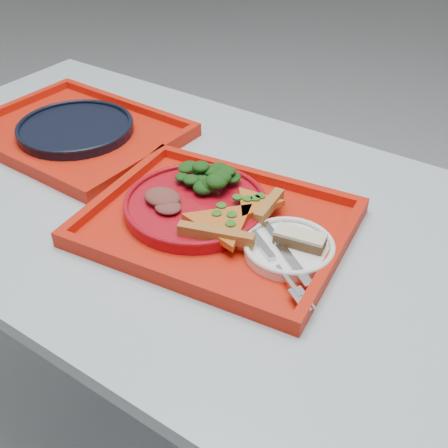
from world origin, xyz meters
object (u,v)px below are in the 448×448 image
at_px(tray_main, 217,226).
at_px(tray_far, 77,135).
at_px(navy_plate, 76,129).
at_px(dessert_bar, 300,239).
at_px(dinner_plate, 195,206).

distance_m(tray_main, tray_far, 0.47).
xyz_separation_m(navy_plate, dessert_bar, (0.62, -0.09, 0.02)).
distance_m(tray_main, dinner_plate, 0.06).
bearing_deg(tray_main, dessert_bar, -2.02).
bearing_deg(tray_main, navy_plate, 160.48).
height_order(tray_main, tray_far, same).
relative_size(tray_main, navy_plate, 1.73).
xyz_separation_m(tray_far, dinner_plate, (0.41, -0.09, 0.02)).
bearing_deg(navy_plate, tray_main, -12.37).
distance_m(tray_main, navy_plate, 0.47).
relative_size(dinner_plate, dessert_bar, 2.96).
bearing_deg(dessert_bar, tray_far, 161.70).
distance_m(dinner_plate, dessert_bar, 0.21).
bearing_deg(tray_main, dinner_plate, 162.54).
height_order(tray_main, navy_plate, navy_plate).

